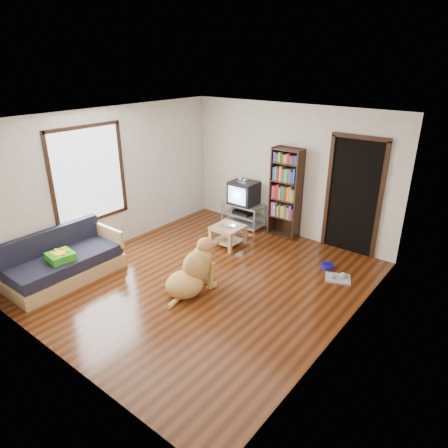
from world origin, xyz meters
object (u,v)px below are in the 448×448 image
Objects in this scene: tv_stand at (243,214)px; bookshelf at (286,188)px; laptop at (227,226)px; sofa at (65,264)px; grey_rag at (338,279)px; dog at (193,273)px; green_cushion at (61,256)px; coffee_table at (228,232)px; dog_bowl at (327,266)px; crt_tv at (244,192)px.

bookshelf is (0.95, 0.09, 0.73)m from tv_stand.
sofa reaches higher than laptop.
sofa is (-3.54, -2.73, 0.25)m from grey_rag.
bookshelf reaches higher than dog.
laptop is 0.31× the size of tv_stand.
grey_rag is at bearing 46.68° from dog.
green_cushion is 2.98m from laptop.
bookshelf is at bearing 89.77° from dog.
sofa reaches higher than green_cushion.
bookshelf is 3.27× the size of coffee_table.
green_cushion is 0.20× the size of bookshelf.
grey_rag is (0.30, -0.25, -0.03)m from dog_bowl.
tv_stand is (-0.35, 1.03, -0.14)m from laptop.
dog_bowl is at bearing 56.08° from dog.
coffee_table is (1.20, 2.75, -0.20)m from green_cushion.
bookshelf reaches higher than green_cushion.
dog is (0.94, -2.65, -0.42)m from crt_tv.
bookshelf is at bearing 4.32° from crt_tv.
green_cushion reaches higher than dog_bowl.
dog_bowl is 1.79m from bookshelf.
dog reaches higher than dog_bowl.
bookshelf is 1.00× the size of sofa.
green_cushion is 1.68× the size of dog_bowl.
laptop is at bearing -90.00° from coffee_table.
laptop is 0.13m from coffee_table.
coffee_table is at bearing 73.44° from green_cushion.
grey_rag is 2.74m from tv_stand.
laptop is at bearing -71.34° from crt_tv.
grey_rag is 0.44× the size of tv_stand.
grey_rag is at bearing 37.61° from sofa.
coffee_table is (-2.22, -0.10, 0.27)m from grey_rag.
grey_rag is 0.22× the size of bookshelf.
grey_rag is 0.73× the size of coffee_table.
coffee_table reaches higher than grey_rag.
bookshelf reaches higher than tv_stand.
sofa is 2.95m from coffee_table.
grey_rag is (2.22, 0.13, -0.40)m from laptop.
sofa is at bearing -104.93° from crt_tv.
dog is (1.79, 1.12, -0.16)m from green_cushion.
grey_rag is at bearing -39.81° from dog_bowl.
dog is at bearing -123.92° from dog_bowl.
tv_stand is 1.64× the size of coffee_table.
coffee_table is at bearing 63.23° from sofa.
coffee_table is at bearing -177.48° from grey_rag.
green_cushion is at bearing -102.77° from tv_stand.
crt_tv is (-0.35, 1.05, 0.33)m from laptop.
crt_tv is at bearing 75.07° from sofa.
laptop reaches higher than dog_bowl.
crt_tv is at bearing 163.51° from dog_bowl.
green_cushion is at bearing -131.93° from laptop.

